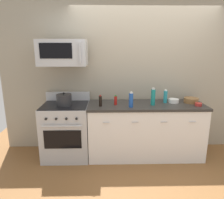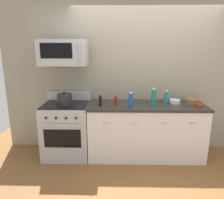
{
  "view_description": "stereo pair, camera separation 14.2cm",
  "coord_description": "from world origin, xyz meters",
  "px_view_note": "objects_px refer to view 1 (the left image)",
  "views": [
    {
      "loc": [
        -0.64,
        -3.32,
        1.83
      ],
      "look_at": [
        -0.57,
        -0.05,
        1.01
      ],
      "focal_mm": 33.62,
      "sensor_mm": 36.0,
      "label": 1
    },
    {
      "loc": [
        -0.5,
        -3.32,
        1.83
      ],
      "look_at": [
        -0.57,
        -0.05,
        1.01
      ],
      "focal_mm": 33.62,
      "sensor_mm": 36.0,
      "label": 2
    }
  ],
  "objects_px": {
    "bottle_soda_blue": "(131,100)",
    "range_oven": "(67,130)",
    "bottle_hot_sauce_red": "(116,100)",
    "bowl_white_ceramic": "(174,101)",
    "stockpot": "(64,100)",
    "bowl_wooden_salad": "(191,100)",
    "bowl_red_small": "(198,104)",
    "bottle_sparkling_teal": "(153,97)",
    "bottle_dish_soap": "(165,97)",
    "microwave": "(63,53)",
    "bottle_soy_sauce_dark": "(100,101)"
  },
  "relations": [
    {
      "from": "bottle_soda_blue",
      "to": "range_oven",
      "type": "bearing_deg",
      "value": 170.71
    },
    {
      "from": "bottle_hot_sauce_red",
      "to": "bowl_white_ceramic",
      "type": "height_order",
      "value": "bottle_hot_sauce_red"
    },
    {
      "from": "bottle_hot_sauce_red",
      "to": "bowl_white_ceramic",
      "type": "bearing_deg",
      "value": 6.79
    },
    {
      "from": "stockpot",
      "to": "bottle_soda_blue",
      "type": "bearing_deg",
      "value": -6.47
    },
    {
      "from": "bowl_wooden_salad",
      "to": "bowl_red_small",
      "type": "height_order",
      "value": "bowl_wooden_salad"
    },
    {
      "from": "bowl_wooden_salad",
      "to": "bowl_white_ceramic",
      "type": "distance_m",
      "value": 0.29
    },
    {
      "from": "bottle_sparkling_teal",
      "to": "stockpot",
      "type": "xyz_separation_m",
      "value": [
        -1.43,
        0.01,
        -0.04
      ]
    },
    {
      "from": "range_oven",
      "to": "bottle_hot_sauce_red",
      "type": "distance_m",
      "value": 0.98
    },
    {
      "from": "bottle_hot_sauce_red",
      "to": "bottle_dish_soap",
      "type": "relative_size",
      "value": 0.7
    },
    {
      "from": "range_oven",
      "to": "bowl_wooden_salad",
      "type": "relative_size",
      "value": 4.52
    },
    {
      "from": "microwave",
      "to": "stockpot",
      "type": "distance_m",
      "value": 0.74
    },
    {
      "from": "microwave",
      "to": "bottle_soda_blue",
      "type": "xyz_separation_m",
      "value": [
        1.06,
        -0.22,
        -0.71
      ]
    },
    {
      "from": "range_oven",
      "to": "bottle_dish_soap",
      "type": "distance_m",
      "value": 1.76
    },
    {
      "from": "bottle_sparkling_teal",
      "to": "bottle_dish_soap",
      "type": "bearing_deg",
      "value": 30.55
    },
    {
      "from": "range_oven",
      "to": "bowl_red_small",
      "type": "xyz_separation_m",
      "value": [
        2.15,
        -0.12,
        0.48
      ]
    },
    {
      "from": "bottle_hot_sauce_red",
      "to": "bowl_red_small",
      "type": "bearing_deg",
      "value": -3.94
    },
    {
      "from": "bottle_soy_sauce_dark",
      "to": "bottle_dish_soap",
      "type": "relative_size",
      "value": 0.81
    },
    {
      "from": "bottle_sparkling_teal",
      "to": "bottle_dish_soap",
      "type": "relative_size",
      "value": 1.26
    },
    {
      "from": "range_oven",
      "to": "bowl_wooden_salad",
      "type": "distance_m",
      "value": 2.17
    },
    {
      "from": "bottle_dish_soap",
      "to": "bowl_wooden_salad",
      "type": "relative_size",
      "value": 0.94
    },
    {
      "from": "microwave",
      "to": "bottle_dish_soap",
      "type": "bearing_deg",
      "value": 1.23
    },
    {
      "from": "bowl_wooden_salad",
      "to": "bottle_hot_sauce_red",
      "type": "bearing_deg",
      "value": -175.22
    },
    {
      "from": "bottle_soy_sauce_dark",
      "to": "bowl_white_ceramic",
      "type": "xyz_separation_m",
      "value": [
        1.23,
        0.2,
        -0.05
      ]
    },
    {
      "from": "microwave",
      "to": "bowl_white_ceramic",
      "type": "relative_size",
      "value": 4.2
    },
    {
      "from": "bottle_hot_sauce_red",
      "to": "bottle_soda_blue",
      "type": "relative_size",
      "value": 0.64
    },
    {
      "from": "bottle_soda_blue",
      "to": "bowl_red_small",
      "type": "distance_m",
      "value": 1.1
    },
    {
      "from": "bowl_wooden_salad",
      "to": "stockpot",
      "type": "height_order",
      "value": "stockpot"
    },
    {
      "from": "bottle_dish_soap",
      "to": "bowl_red_small",
      "type": "height_order",
      "value": "bottle_dish_soap"
    },
    {
      "from": "bowl_red_small",
      "to": "bottle_soy_sauce_dark",
      "type": "bearing_deg",
      "value": 179.61
    },
    {
      "from": "bowl_white_ceramic",
      "to": "stockpot",
      "type": "distance_m",
      "value": 1.82
    },
    {
      "from": "bottle_soy_sauce_dark",
      "to": "stockpot",
      "type": "xyz_separation_m",
      "value": [
        -0.58,
        0.06,
        0.01
      ]
    },
    {
      "from": "bottle_hot_sauce_red",
      "to": "bowl_wooden_salad",
      "type": "height_order",
      "value": "bottle_hot_sauce_red"
    },
    {
      "from": "microwave",
      "to": "bottle_hot_sauce_red",
      "type": "xyz_separation_m",
      "value": [
        0.83,
        -0.08,
        -0.76
      ]
    },
    {
      "from": "bottle_sparkling_teal",
      "to": "bottle_dish_soap",
      "type": "height_order",
      "value": "bottle_sparkling_teal"
    },
    {
      "from": "microwave",
      "to": "bottle_dish_soap",
      "type": "relative_size",
      "value": 3.33
    },
    {
      "from": "bottle_soda_blue",
      "to": "bowl_white_ceramic",
      "type": "bearing_deg",
      "value": 19.01
    },
    {
      "from": "microwave",
      "to": "bottle_soy_sauce_dark",
      "type": "xyz_separation_m",
      "value": [
        0.58,
        -0.16,
        -0.74
      ]
    },
    {
      "from": "bowl_white_ceramic",
      "to": "bowl_red_small",
      "type": "distance_m",
      "value": 0.4
    },
    {
      "from": "bowl_red_small",
      "to": "stockpot",
      "type": "height_order",
      "value": "stockpot"
    },
    {
      "from": "range_oven",
      "to": "bottle_soy_sauce_dark",
      "type": "height_order",
      "value": "bottle_soy_sauce_dark"
    },
    {
      "from": "microwave",
      "to": "bottle_hot_sauce_red",
      "type": "distance_m",
      "value": 1.12
    },
    {
      "from": "bottle_soy_sauce_dark",
      "to": "bottle_sparkling_teal",
      "type": "height_order",
      "value": "bottle_sparkling_teal"
    },
    {
      "from": "microwave",
      "to": "stockpot",
      "type": "xyz_separation_m",
      "value": [
        -0.0,
        -0.1,
        -0.74
      ]
    },
    {
      "from": "bottle_dish_soap",
      "to": "bowl_red_small",
      "type": "xyz_separation_m",
      "value": [
        0.48,
        -0.2,
        -0.08
      ]
    },
    {
      "from": "bottle_dish_soap",
      "to": "stockpot",
      "type": "relative_size",
      "value": 0.93
    },
    {
      "from": "bottle_soda_blue",
      "to": "stockpot",
      "type": "height_order",
      "value": "bottle_soda_blue"
    },
    {
      "from": "bowl_white_ceramic",
      "to": "bottle_soda_blue",
      "type": "bearing_deg",
      "value": -160.99
    },
    {
      "from": "bottle_soy_sauce_dark",
      "to": "bottle_sparkling_teal",
      "type": "bearing_deg",
      "value": 3.52
    },
    {
      "from": "stockpot",
      "to": "bowl_red_small",
      "type": "bearing_deg",
      "value": -1.86
    },
    {
      "from": "bottle_soy_sauce_dark",
      "to": "bowl_wooden_salad",
      "type": "height_order",
      "value": "bottle_soy_sauce_dark"
    }
  ]
}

